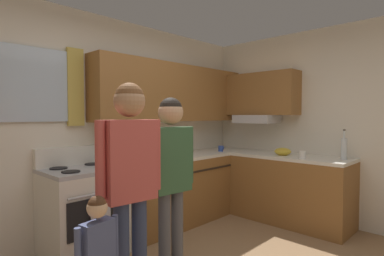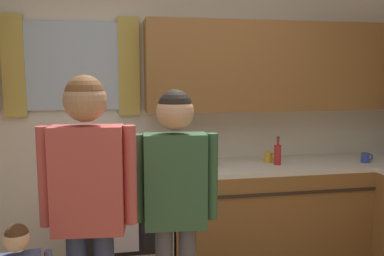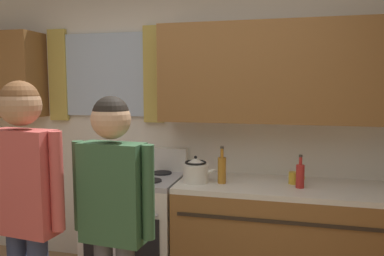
{
  "view_description": "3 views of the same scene",
  "coord_description": "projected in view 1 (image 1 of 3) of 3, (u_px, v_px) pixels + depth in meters",
  "views": [
    {
      "loc": [
        -1.89,
        -1.42,
        1.44
      ],
      "look_at": [
        0.33,
        0.7,
        1.31
      ],
      "focal_mm": 28.84,
      "sensor_mm": 36.0,
      "label": 1
    },
    {
      "loc": [
        -0.44,
        -1.71,
        1.67
      ],
      "look_at": [
        0.08,
        1.06,
        1.3
      ],
      "focal_mm": 37.41,
      "sensor_mm": 36.0,
      "label": 2
    },
    {
      "loc": [
        0.79,
        -1.33,
        1.64
      ],
      "look_at": [
        0.19,
        1.07,
        1.37
      ],
      "focal_mm": 35.4,
      "sensor_mm": 36.0,
      "label": 3
    }
  ],
  "objects": [
    {
      "name": "stove_oven",
      "position": [
        83.0,
        210.0,
        3.16
      ],
      "size": [
        0.75,
        0.67,
        1.1
      ],
      "color": "silver",
      "rests_on": "ground"
    },
    {
      "name": "stovetop_kettle",
      "position": [
        131.0,
        155.0,
        3.46
      ],
      "size": [
        0.27,
        0.2,
        0.21
      ],
      "color": "silver",
      "rests_on": "kitchen_counter_run"
    },
    {
      "name": "small_child",
      "position": [
        98.0,
        252.0,
        1.9
      ],
      "size": [
        0.32,
        0.13,
        0.95
      ],
      "color": "red",
      "rests_on": "ground"
    },
    {
      "name": "bottle_sauce_red",
      "position": [
        179.0,
        149.0,
        4.04
      ],
      "size": [
        0.06,
        0.06,
        0.25
      ],
      "color": "red",
      "rests_on": "kitchen_counter_run"
    },
    {
      "name": "mug_mustard_yellow",
      "position": [
        172.0,
        152.0,
        4.09
      ],
      "size": [
        0.12,
        0.08,
        0.09
      ],
      "color": "gold",
      "rests_on": "kitchen_counter_run"
    },
    {
      "name": "kitchen_counter_run",
      "position": [
        228.0,
        187.0,
        4.22
      ],
      "size": [
        2.31,
        2.16,
        0.9
      ],
      "color": "brown",
      "rests_on": "ground"
    },
    {
      "name": "mug_ceramic_white",
      "position": [
        303.0,
        155.0,
        3.81
      ],
      "size": [
        0.13,
        0.08,
        0.09
      ],
      "color": "white",
      "rests_on": "kitchen_counter_run"
    },
    {
      "name": "mug_cobalt_blue",
      "position": [
        221.0,
        148.0,
        4.58
      ],
      "size": [
        0.11,
        0.07,
        0.08
      ],
      "color": "#2D479E",
      "rests_on": "kitchen_counter_run"
    },
    {
      "name": "adult_holding_child",
      "position": [
        130.0,
        169.0,
        2.22
      ],
      "size": [
        0.52,
        0.23,
        1.67
      ],
      "color": "#2D3856",
      "rests_on": "ground"
    },
    {
      "name": "mixing_bowl",
      "position": [
        283.0,
        152.0,
        4.14
      ],
      "size": [
        0.22,
        0.22,
        0.1
      ],
      "color": "gold",
      "rests_on": "kitchen_counter_run"
    },
    {
      "name": "bottle_oil_amber",
      "position": [
        144.0,
        152.0,
        3.62
      ],
      "size": [
        0.06,
        0.06,
        0.29
      ],
      "color": "#B27223",
      "rests_on": "kitchen_counter_run"
    },
    {
      "name": "bottle_tall_clear",
      "position": [
        344.0,
        148.0,
        3.74
      ],
      "size": [
        0.07,
        0.07,
        0.37
      ],
      "color": "silver",
      "rests_on": "kitchen_counter_run"
    },
    {
      "name": "back_wall_unit",
      "position": [
        112.0,
        111.0,
        3.67
      ],
      "size": [
        4.6,
        0.42,
        2.6
      ],
      "color": "silver",
      "rests_on": "ground"
    },
    {
      "name": "right_wall_unit",
      "position": [
        329.0,
        119.0,
        4.07
      ],
      "size": [
        0.52,
        4.05,
        2.6
      ],
      "color": "silver",
      "rests_on": "ground"
    },
    {
      "name": "adult_in_plaid",
      "position": [
        171.0,
        166.0,
        2.64
      ],
      "size": [
        0.49,
        0.22,
        1.59
      ],
      "color": "#4C4C51",
      "rests_on": "ground"
    }
  ]
}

